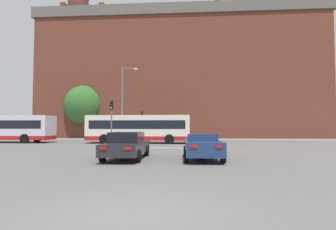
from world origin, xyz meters
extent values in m
plane|color=#605E5B|center=(0.00, 0.00, 0.00)|extent=(400.00, 400.00, 0.00)
cube|color=silver|center=(0.00, 16.73, 0.00)|extent=(8.17, 0.30, 0.01)
cube|color=gray|center=(0.00, 31.89, 0.01)|extent=(69.08, 2.50, 0.01)
cube|color=brown|center=(-0.16, 42.52, 9.98)|extent=(47.89, 13.19, 19.97)
cube|color=#5B5954|center=(-0.16, 42.52, 20.86)|extent=(48.85, 13.72, 1.78)
cube|color=brown|center=(-21.05, 39.77, 22.97)|extent=(0.90, 0.90, 2.44)
cube|color=brown|center=(-14.13, 40.35, 22.97)|extent=(0.90, 0.90, 2.44)
cube|color=brown|center=(-7.52, 44.48, 22.97)|extent=(0.90, 0.90, 2.44)
cube|color=brown|center=(-0.46, 42.73, 22.97)|extent=(0.90, 0.90, 2.44)
cube|color=brown|center=(6.49, 39.61, 22.97)|extent=(0.90, 0.90, 2.44)
cube|color=brown|center=(14.03, 45.00, 22.97)|extent=(0.90, 0.90, 2.44)
cube|color=brown|center=(20.28, 44.66, 22.97)|extent=(0.90, 0.90, 2.44)
cylinder|color=#5B2D22|center=(-19.45, 42.52, 23.63)|extent=(3.88, 3.88, 3.76)
cube|color=#232328|center=(-2.14, 9.05, 0.62)|extent=(1.91, 4.77, 0.60)
cube|color=black|center=(-2.14, 9.00, 1.19)|extent=(1.62, 2.15, 0.55)
cylinder|color=black|center=(-3.04, 10.51, 0.32)|extent=(0.23, 0.64, 0.64)
cylinder|color=black|center=(-1.26, 10.53, 0.32)|extent=(0.23, 0.64, 0.64)
cylinder|color=black|center=(-3.02, 7.57, 0.32)|extent=(0.23, 0.64, 0.64)
cylinder|color=black|center=(-1.23, 7.58, 0.32)|extent=(0.23, 0.64, 0.64)
cube|color=red|center=(-2.69, 6.65, 0.77)|extent=(0.32, 0.05, 0.12)
cube|color=red|center=(-1.54, 6.66, 0.77)|extent=(0.32, 0.05, 0.12)
cube|color=navy|center=(1.99, 9.01, 0.67)|extent=(1.94, 4.37, 0.71)
cube|color=navy|center=(1.99, 9.11, 1.20)|extent=(1.61, 1.33, 0.35)
cylinder|color=black|center=(1.08, 10.33, 0.32)|extent=(0.23, 0.64, 0.64)
cylinder|color=black|center=(2.84, 10.37, 0.32)|extent=(0.23, 0.64, 0.64)
cylinder|color=black|center=(1.14, 7.65, 0.32)|extent=(0.23, 0.64, 0.64)
cylinder|color=black|center=(2.90, 7.69, 0.32)|extent=(0.23, 0.64, 0.64)
cube|color=red|center=(1.47, 6.81, 0.85)|extent=(0.32, 0.06, 0.12)
cube|color=red|center=(2.61, 6.84, 0.85)|extent=(0.32, 0.06, 0.12)
cube|color=silver|center=(-4.06, 22.93, 1.68)|extent=(11.04, 2.55, 2.65)
cube|color=#AD191E|center=(-4.06, 22.93, 0.57)|extent=(11.06, 2.57, 0.44)
cube|color=black|center=(-4.06, 22.93, 2.00)|extent=(10.16, 2.58, 0.90)
cylinder|color=black|center=(-7.48, 21.70, 0.50)|extent=(1.00, 0.28, 1.00)
cylinder|color=black|center=(-7.48, 24.15, 0.50)|extent=(1.00, 0.28, 1.00)
cylinder|color=black|center=(-0.64, 21.70, 0.50)|extent=(1.00, 0.28, 1.00)
cylinder|color=black|center=(-0.64, 24.15, 0.50)|extent=(1.00, 0.28, 1.00)
cube|color=silver|center=(-19.94, 23.03, 1.69)|extent=(11.94, 2.49, 2.67)
cube|color=#AD191E|center=(-19.94, 23.03, 0.57)|extent=(11.96, 2.51, 0.44)
cube|color=black|center=(-19.94, 23.03, 2.02)|extent=(10.99, 2.52, 0.90)
cylinder|color=black|center=(-16.24, 21.84, 0.50)|extent=(1.00, 0.28, 1.00)
cylinder|color=black|center=(-16.24, 24.23, 0.50)|extent=(1.00, 0.28, 1.00)
cylinder|color=slate|center=(-5.17, 31.51, 1.64)|extent=(0.12, 0.12, 3.28)
cube|color=black|center=(-5.17, 31.51, 3.68)|extent=(0.26, 0.20, 0.80)
sphere|color=red|center=(-5.17, 31.38, 3.93)|extent=(0.17, 0.17, 0.17)
sphere|color=black|center=(-5.17, 31.38, 3.68)|extent=(0.17, 0.17, 0.17)
sphere|color=black|center=(-5.17, 31.38, 3.42)|extent=(0.17, 0.17, 0.17)
cylinder|color=slate|center=(-5.30, 16.85, 1.62)|extent=(0.12, 0.12, 3.24)
cube|color=black|center=(-5.30, 16.85, 3.64)|extent=(0.26, 0.20, 0.80)
sphere|color=black|center=(-5.30, 16.72, 3.89)|extent=(0.17, 0.17, 0.17)
sphere|color=black|center=(-5.30, 16.72, 3.64)|extent=(0.17, 0.17, 0.17)
sphere|color=#1ED14C|center=(-5.30, 16.72, 3.38)|extent=(0.17, 0.17, 0.17)
cylinder|color=slate|center=(-5.70, 22.14, 4.09)|extent=(0.16, 0.16, 8.19)
cylinder|color=slate|center=(-4.98, 22.14, 8.04)|extent=(1.45, 0.10, 0.10)
ellipsoid|color=#B2B2B7|center=(-4.26, 22.14, 7.94)|extent=(0.50, 0.36, 0.22)
cylinder|color=black|center=(-1.37, 31.91, 0.41)|extent=(0.13, 0.13, 0.82)
cylinder|color=black|center=(-1.53, 31.85, 0.41)|extent=(0.13, 0.13, 0.82)
cube|color=#B21E23|center=(-1.45, 31.88, 1.14)|extent=(0.45, 0.35, 0.65)
sphere|color=tan|center=(-1.45, 31.88, 1.58)|extent=(0.24, 0.24, 0.24)
cylinder|color=brown|center=(-6.65, 31.76, 0.43)|extent=(0.13, 0.13, 0.86)
cylinder|color=brown|center=(-6.48, 31.78, 0.43)|extent=(0.13, 0.13, 0.86)
cube|color=olive|center=(-6.56, 31.77, 1.20)|extent=(0.43, 0.28, 0.68)
sphere|color=tan|center=(-6.56, 31.77, 1.68)|extent=(0.26, 0.26, 0.26)
cylinder|color=#333851|center=(-0.61, 31.47, 0.42)|extent=(0.13, 0.13, 0.85)
cylinder|color=#333851|center=(-0.78, 31.49, 0.42)|extent=(0.13, 0.13, 0.85)
cube|color=#336B38|center=(-0.70, 31.48, 1.18)|extent=(0.42, 0.26, 0.67)
sphere|color=tan|center=(-0.70, 31.48, 1.64)|extent=(0.25, 0.25, 0.25)
cylinder|color=#4C3823|center=(-15.76, 36.55, 1.35)|extent=(0.36, 0.36, 2.70)
ellipsoid|color=#33662D|center=(-15.76, 36.55, 5.32)|extent=(6.16, 6.16, 6.47)
camera|label=1|loc=(1.15, -5.22, 1.75)|focal=28.00mm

